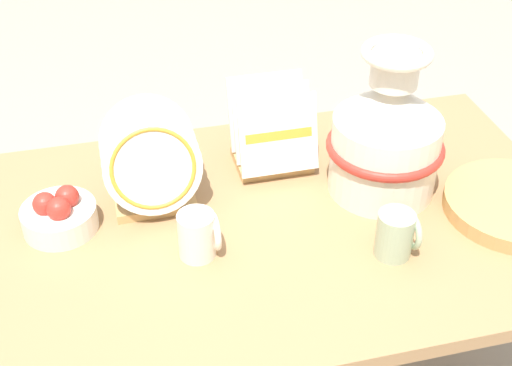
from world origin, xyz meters
name	(u,v)px	position (x,y,z in m)	size (l,w,h in m)	color
display_table	(256,244)	(0.00, 0.00, 0.56)	(1.46, 0.85, 0.62)	#9E754C
ceramic_vase	(387,135)	(0.32, 0.06, 0.77)	(0.27, 0.27, 0.36)	silver
dish_rack_round_plates	(152,167)	(-0.21, 0.12, 0.73)	(0.22, 0.18, 0.24)	tan
dish_rack_square_plates	(272,138)	(0.09, 0.22, 0.70)	(0.19, 0.17, 0.21)	tan
mug_cream_glaze	(199,235)	(-0.14, -0.07, 0.68)	(0.09, 0.08, 0.10)	silver
mug_sage_glaze	(397,234)	(0.26, -0.17, 0.68)	(0.09, 0.08, 0.10)	#9EB28E
fruit_bowl	(59,215)	(-0.42, 0.08, 0.66)	(0.16, 0.16, 0.10)	silver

